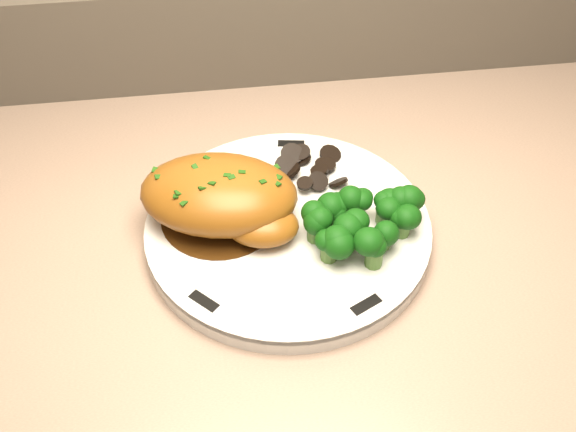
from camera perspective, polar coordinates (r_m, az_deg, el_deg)
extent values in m
cylinder|color=silver|center=(0.66, 0.00, -1.15)|extent=(0.29, 0.29, 0.02)
cube|color=black|center=(0.73, 0.25, 5.72)|extent=(0.03, 0.01, 0.00)
cube|color=black|center=(0.68, -8.88, 1.69)|extent=(0.02, 0.03, 0.00)
cube|color=black|center=(0.59, -6.65, -6.71)|extent=(0.03, 0.03, 0.00)
cube|color=black|center=(0.59, 6.19, -7.00)|extent=(0.03, 0.02, 0.00)
cube|color=black|center=(0.68, 9.10, 1.34)|extent=(0.01, 0.03, 0.00)
cylinder|color=#361D09|center=(0.66, -5.34, 0.00)|extent=(0.11, 0.11, 0.00)
ellipsoid|color=#935519|center=(0.64, -5.50, 1.72)|extent=(0.16, 0.12, 0.05)
ellipsoid|color=#935519|center=(0.63, -2.09, -0.69)|extent=(0.07, 0.06, 0.03)
cube|color=#1A440E|center=(0.64, -9.30, 3.67)|extent=(0.01, 0.00, 0.00)
cube|color=#1A440E|center=(0.63, -7.85, 3.83)|extent=(0.01, 0.00, 0.00)
cube|color=#1A440E|center=(0.63, -6.35, 3.86)|extent=(0.01, 0.00, 0.00)
cube|color=#1A440E|center=(0.62, -4.83, 3.77)|extent=(0.01, 0.00, 0.00)
cube|color=#1A440E|center=(0.62, -3.28, 3.56)|extent=(0.01, 0.00, 0.00)
cube|color=#1A440E|center=(0.62, -1.73, 3.22)|extent=(0.01, 0.00, 0.00)
cylinder|color=black|center=(0.70, 3.96, 3.36)|extent=(0.01, 0.01, 0.01)
cylinder|color=black|center=(0.70, 3.61, 3.97)|extent=(0.02, 0.02, 0.01)
cylinder|color=black|center=(0.70, 2.86, 4.46)|extent=(0.02, 0.02, 0.01)
cylinder|color=black|center=(0.71, 1.85, 4.23)|extent=(0.02, 0.02, 0.01)
cylinder|color=black|center=(0.70, 0.79, 4.31)|extent=(0.02, 0.02, 0.01)
cylinder|color=black|center=(0.70, -0.13, 4.20)|extent=(0.02, 0.02, 0.01)
cylinder|color=black|center=(0.70, -0.73, 3.43)|extent=(0.02, 0.02, 0.01)
cylinder|color=black|center=(0.69, -0.89, 3.11)|extent=(0.02, 0.02, 0.00)
cylinder|color=black|center=(0.68, -0.56, 2.83)|extent=(0.02, 0.03, 0.01)
cylinder|color=black|center=(0.68, 0.21, 2.15)|extent=(0.03, 0.03, 0.02)
cylinder|color=black|center=(0.68, 1.25, 2.20)|extent=(0.02, 0.02, 0.01)
cylinder|color=black|center=(0.68, 2.36, 2.47)|extent=(0.03, 0.03, 0.01)
cylinder|color=black|center=(0.68, 3.28, 2.43)|extent=(0.03, 0.03, 0.01)
cylinder|color=black|center=(0.69, 3.86, 3.04)|extent=(0.03, 0.03, 0.01)
cylinder|color=#4E7933|center=(0.64, 3.37, -0.04)|extent=(0.02, 0.02, 0.02)
sphere|color=black|center=(0.63, 3.42, 0.82)|extent=(0.02, 0.02, 0.02)
cylinder|color=#4E7933|center=(0.65, 5.33, 0.65)|extent=(0.02, 0.02, 0.02)
sphere|color=black|center=(0.64, 5.41, 1.51)|extent=(0.02, 0.02, 0.02)
cylinder|color=#4E7933|center=(0.65, 7.63, 0.10)|extent=(0.02, 0.02, 0.02)
sphere|color=black|center=(0.64, 7.74, 0.96)|extent=(0.02, 0.02, 0.02)
cylinder|color=#4E7933|center=(0.63, 4.90, -1.75)|extent=(0.02, 0.02, 0.02)
sphere|color=black|center=(0.62, 4.98, -0.89)|extent=(0.02, 0.02, 0.02)
cylinder|color=#4E7933|center=(0.63, 7.49, -1.76)|extent=(0.02, 0.02, 0.02)
sphere|color=black|center=(0.62, 7.60, -0.91)|extent=(0.02, 0.02, 0.02)
cylinder|color=#4E7933|center=(0.64, 8.99, -0.81)|extent=(0.02, 0.02, 0.02)
sphere|color=black|center=(0.63, 9.13, 0.05)|extent=(0.02, 0.02, 0.02)
cylinder|color=#4E7933|center=(0.61, 3.28, -2.75)|extent=(0.02, 0.02, 0.02)
sphere|color=black|center=(0.60, 3.33, -1.89)|extent=(0.02, 0.02, 0.02)
cylinder|color=#4E7933|center=(0.61, 6.81, -3.24)|extent=(0.02, 0.02, 0.02)
sphere|color=black|center=(0.60, 6.92, -2.38)|extent=(0.02, 0.02, 0.02)
cylinder|color=#4E7933|center=(0.63, 2.18, -1.21)|extent=(0.02, 0.02, 0.02)
sphere|color=black|center=(0.62, 2.22, -0.35)|extent=(0.02, 0.02, 0.02)
cylinder|color=#4E7933|center=(0.66, 9.25, 0.51)|extent=(0.02, 0.02, 0.02)
sphere|color=black|center=(0.65, 9.39, 1.36)|extent=(0.02, 0.02, 0.02)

